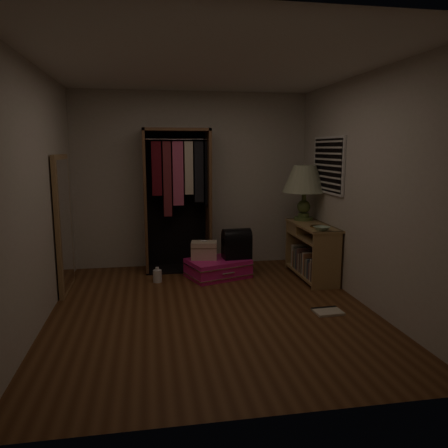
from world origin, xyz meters
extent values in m
plane|color=#532F17|center=(0.00, 0.00, 0.00)|extent=(4.00, 4.00, 0.00)
cube|color=#BDB6A8|center=(0.00, 2.00, 1.30)|extent=(3.50, 0.02, 2.60)
cube|color=#BDB6A8|center=(0.00, -2.00, 1.30)|extent=(3.50, 0.02, 2.60)
cube|color=#BDB6A8|center=(1.75, 0.00, 1.30)|extent=(0.02, 4.00, 2.60)
cube|color=#BDB6A8|center=(-1.75, 0.00, 1.30)|extent=(0.02, 4.00, 2.60)
cube|color=silver|center=(0.00, 0.00, 2.60)|extent=(3.50, 4.00, 0.01)
cube|color=silver|center=(1.73, 1.00, 1.55)|extent=(0.03, 0.96, 0.76)
cube|color=black|center=(1.73, 1.00, 1.55)|extent=(0.03, 0.90, 0.70)
cube|color=silver|center=(1.71, 1.00, 1.24)|extent=(0.01, 0.88, 0.02)
cube|color=silver|center=(1.71, 1.00, 1.32)|extent=(0.01, 0.88, 0.02)
cube|color=silver|center=(1.71, 1.00, 1.39)|extent=(0.01, 0.88, 0.02)
cube|color=silver|center=(1.71, 1.00, 1.47)|extent=(0.01, 0.88, 0.02)
cube|color=silver|center=(1.71, 1.00, 1.55)|extent=(0.01, 0.88, 0.02)
cube|color=silver|center=(1.71, 1.00, 1.63)|extent=(0.01, 0.88, 0.02)
cube|color=silver|center=(1.71, 1.00, 1.71)|extent=(0.01, 0.88, 0.02)
cube|color=silver|center=(1.71, 1.00, 1.78)|extent=(0.01, 0.88, 0.02)
cube|color=silver|center=(1.71, 1.00, 1.86)|extent=(0.01, 0.88, 0.02)
cube|color=#9D7B4C|center=(1.54, 0.46, 0.38)|extent=(0.40, 0.03, 0.75)
cube|color=#9D7B4C|center=(1.54, 1.54, 0.38)|extent=(0.40, 0.03, 0.75)
cube|color=#9D7B4C|center=(1.54, 1.00, 0.06)|extent=(0.40, 1.04, 0.03)
cube|color=#9D7B4C|center=(1.54, 1.00, 0.57)|extent=(0.40, 1.04, 0.03)
cube|color=#9D7B4C|center=(1.54, 1.00, 0.73)|extent=(0.42, 1.12, 0.03)
cube|color=brown|center=(1.73, 1.00, 0.38)|extent=(0.02, 1.10, 0.75)
cube|color=#9D7B4C|center=(1.53, 1.33, 0.65)|extent=(0.36, 0.38, 0.13)
cube|color=gray|center=(1.47, 0.52, 0.19)|extent=(0.19, 0.03, 0.22)
cube|color=#4C3833|center=(1.47, 0.57, 0.20)|extent=(0.20, 0.04, 0.25)
cube|color=#B7AD99|center=(1.45, 0.62, 0.22)|extent=(0.16, 0.04, 0.28)
cube|color=brown|center=(1.47, 0.66, 0.19)|extent=(0.20, 0.04, 0.22)
cube|color=#3F4C59|center=(1.47, 0.71, 0.21)|extent=(0.20, 0.05, 0.26)
cube|color=gray|center=(1.45, 0.77, 0.20)|extent=(0.17, 0.05, 0.24)
cube|color=#59594C|center=(1.48, 0.82, 0.19)|extent=(0.21, 0.03, 0.24)
cube|color=#B2724C|center=(1.47, 0.86, 0.23)|extent=(0.20, 0.03, 0.30)
cube|color=beige|center=(1.47, 0.90, 0.23)|extent=(0.20, 0.04, 0.30)
cube|color=#332D38|center=(1.45, 0.94, 0.22)|extent=(0.16, 0.03, 0.28)
cube|color=gray|center=(1.45, 0.98, 0.21)|extent=(0.16, 0.04, 0.27)
cube|color=#4C3833|center=(1.45, 1.02, 0.22)|extent=(0.15, 0.03, 0.30)
cube|color=#B7AD99|center=(1.48, 1.07, 0.20)|extent=(0.21, 0.03, 0.25)
cube|color=brown|center=(1.48, 1.12, 0.23)|extent=(0.22, 0.04, 0.31)
cube|color=#3F4C59|center=(1.46, 1.17, 0.22)|extent=(0.17, 0.05, 0.28)
cube|color=gray|center=(1.47, 1.22, 0.21)|extent=(0.19, 0.03, 0.27)
cube|color=#59594C|center=(1.46, 1.26, 0.23)|extent=(0.19, 0.04, 0.31)
cube|color=#B2724C|center=(1.47, 1.30, 0.19)|extent=(0.20, 0.03, 0.23)
cube|color=beige|center=(1.47, 1.36, 0.23)|extent=(0.20, 0.05, 0.31)
cube|color=brown|center=(-0.70, 1.74, 1.02)|extent=(0.04, 0.50, 2.05)
cube|color=brown|center=(0.20, 1.74, 1.02)|extent=(0.04, 0.50, 2.05)
cube|color=brown|center=(-0.25, 1.74, 2.03)|extent=(0.95, 0.50, 0.04)
cube|color=black|center=(-0.25, 1.98, 1.02)|extent=(0.95, 0.02, 2.05)
cube|color=black|center=(-0.25, 1.74, 0.01)|extent=(0.95, 0.50, 0.02)
cylinder|color=white|center=(-0.25, 1.74, 1.90)|extent=(0.87, 0.02, 0.02)
cube|color=#590F19|center=(-0.54, 1.72, 1.49)|extent=(0.14, 0.12, 0.76)
cube|color=maroon|center=(-0.39, 1.72, 1.34)|extent=(0.12, 0.12, 1.06)
cube|color=#BF4C72|center=(-0.24, 1.72, 1.42)|extent=(0.15, 0.12, 0.91)
cube|color=beige|center=(-0.08, 1.72, 1.49)|extent=(0.12, 0.12, 0.75)
cube|color=black|center=(0.06, 1.72, 1.44)|extent=(0.13, 0.13, 0.86)
cube|color=black|center=(0.20, 1.72, 1.42)|extent=(0.10, 0.14, 0.91)
cube|color=#9D774C|center=(-1.71, 1.00, 0.85)|extent=(0.05, 0.80, 1.70)
cube|color=white|center=(-1.68, 1.00, 0.85)|extent=(0.01, 0.68, 1.58)
cube|color=#E01B7D|center=(0.27, 1.25, 0.13)|extent=(0.94, 0.80, 0.25)
cube|color=white|center=(0.27, 1.25, 0.06)|extent=(0.97, 0.83, 0.01)
cube|color=white|center=(0.27, 1.25, 0.19)|extent=(0.97, 0.83, 0.01)
cylinder|color=white|center=(0.36, 0.97, 0.13)|extent=(0.18, 0.08, 0.02)
cube|color=#C3AE95|center=(0.08, 1.32, 0.37)|extent=(0.39, 0.30, 0.24)
cube|color=brown|center=(0.08, 1.32, 0.42)|extent=(0.40, 0.30, 0.01)
cylinder|color=white|center=(0.08, 1.32, 0.50)|extent=(0.10, 0.03, 0.02)
cube|color=black|center=(0.54, 1.28, 0.40)|extent=(0.40, 0.28, 0.30)
cylinder|color=black|center=(0.54, 1.28, 0.55)|extent=(0.40, 0.28, 0.25)
cylinder|color=#455A2B|center=(1.54, 1.38, 0.77)|extent=(0.34, 0.34, 0.04)
cylinder|color=#455A2B|center=(1.54, 1.38, 0.82)|extent=(0.20, 0.20, 0.06)
sphere|color=#455A2B|center=(1.54, 1.38, 0.95)|extent=(0.24, 0.24, 0.19)
cylinder|color=#455A2B|center=(1.54, 1.38, 1.10)|extent=(0.09, 0.09, 0.11)
cone|color=beige|center=(1.54, 1.38, 1.34)|extent=(0.80, 0.80, 0.38)
cone|color=beige|center=(1.54, 1.38, 1.34)|extent=(0.72, 0.72, 0.36)
cylinder|color=#A77D40|center=(1.54, 0.80, 0.76)|extent=(0.29, 0.29, 0.01)
imported|color=#99B89A|center=(1.49, 0.57, 0.77)|extent=(0.25, 0.25, 0.05)
cylinder|color=silver|center=(-0.57, 1.15, 0.08)|extent=(0.12, 0.12, 0.16)
cylinder|color=silver|center=(-0.57, 1.15, 0.18)|extent=(0.05, 0.05, 0.04)
cube|color=beige|center=(1.24, -0.29, 0.01)|extent=(0.31, 0.25, 0.02)
cube|color=black|center=(1.23, -0.19, 0.01)|extent=(0.30, 0.06, 0.03)
camera|label=1|loc=(-0.66, -4.56, 1.77)|focal=35.00mm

